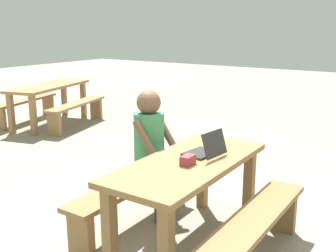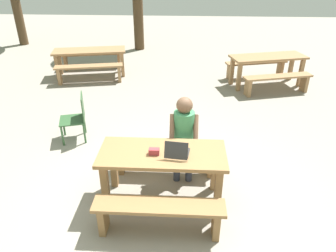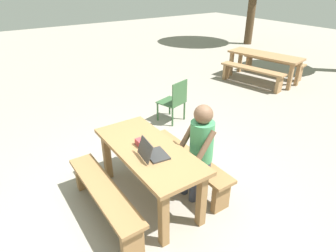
{
  "view_description": "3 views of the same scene",
  "coord_description": "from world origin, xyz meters",
  "views": [
    {
      "loc": [
        -2.75,
        -1.63,
        1.86
      ],
      "look_at": [
        0.06,
        0.25,
        1.02
      ],
      "focal_mm": 42.87,
      "sensor_mm": 36.0,
      "label": 1
    },
    {
      "loc": [
        0.26,
        -3.44,
        3.01
      ],
      "look_at": [
        0.06,
        0.25,
        1.02
      ],
      "focal_mm": 34.15,
      "sensor_mm": 36.0,
      "label": 2
    },
    {
      "loc": [
        2.58,
        -1.47,
        2.63
      ],
      "look_at": [
        0.06,
        0.25,
        1.02
      ],
      "focal_mm": 31.02,
      "sensor_mm": 36.0,
      "label": 3
    }
  ],
  "objects": [
    {
      "name": "bench_mid_north",
      "position": [
        2.19,
        5.11,
        0.34
      ],
      "size": [
        1.71,
        0.72,
        0.45
      ],
      "rotation": [
        0.0,
        0.0,
        0.26
      ],
      "color": "#9E754C",
      "rests_on": "ground"
    },
    {
      "name": "bench_mid_south",
      "position": [
        2.49,
        3.98,
        0.34
      ],
      "size": [
        1.71,
        0.72,
        0.45
      ],
      "rotation": [
        0.0,
        0.0,
        0.26
      ],
      "color": "#9E754C",
      "rests_on": "ground"
    },
    {
      "name": "person_seated",
      "position": [
        0.27,
        0.58,
        0.75
      ],
      "size": [
        0.41,
        0.41,
        1.28
      ],
      "color": "#333847",
      "rests_on": "ground"
    },
    {
      "name": "small_pouch",
      "position": [
        -0.1,
        -0.05,
        0.81
      ],
      "size": [
        0.13,
        0.08,
        0.08
      ],
      "color": "#993338",
      "rests_on": "picnic_table_front"
    },
    {
      "name": "laptop",
      "position": [
        0.19,
        -0.06,
        0.83
      ],
      "size": [
        0.33,
        0.32,
        0.23
      ],
      "rotation": [
        0.0,
        0.0,
        3.02
      ],
      "color": "#2D2D2D",
      "rests_on": "picnic_table_front"
    },
    {
      "name": "bench_near",
      "position": [
        0.0,
        -0.61,
        0.33
      ],
      "size": [
        1.56,
        0.3,
        0.44
      ],
      "color": "olive",
      "rests_on": "ground"
    },
    {
      "name": "picnic_table_front",
      "position": [
        0.0,
        0.0,
        0.63
      ],
      "size": [
        1.64,
        0.71,
        0.77
      ],
      "color": "olive",
      "rests_on": "ground"
    },
    {
      "name": "picnic_table_mid",
      "position": [
        2.34,
        4.54,
        0.64
      ],
      "size": [
        1.99,
        1.13,
        0.77
      ],
      "rotation": [
        0.0,
        0.0,
        0.26
      ],
      "color": "#9E754C",
      "rests_on": "ground"
    },
    {
      "name": "bench_far",
      "position": [
        0.0,
        0.61,
        0.33
      ],
      "size": [
        1.56,
        0.3,
        0.44
      ],
      "color": "olive",
      "rests_on": "ground"
    },
    {
      "name": "ground_plane",
      "position": [
        0.0,
        0.0,
        0.0
      ],
      "size": [
        30.0,
        30.0,
        0.0
      ],
      "primitive_type": "plane",
      "color": "gray"
    }
  ]
}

